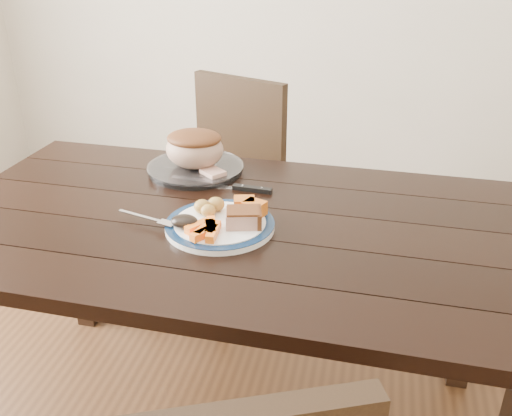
% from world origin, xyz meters
% --- Properties ---
extents(dining_table, '(1.62, 0.94, 0.75)m').
position_xyz_m(dining_table, '(0.00, 0.00, 0.66)').
color(dining_table, black).
rests_on(dining_table, ground).
extents(chair_far, '(0.55, 0.55, 0.93)m').
position_xyz_m(chair_far, '(-0.22, 0.73, 0.52)').
color(chair_far, black).
rests_on(chair_far, ground).
extents(dinner_plate, '(0.29, 0.29, 0.02)m').
position_xyz_m(dinner_plate, '(-0.01, -0.06, 0.76)').
color(dinner_plate, white).
rests_on(dinner_plate, dining_table).
extents(plate_rim, '(0.29, 0.29, 0.02)m').
position_xyz_m(plate_rim, '(-0.01, -0.06, 0.77)').
color(plate_rim, '#0C203C').
rests_on(plate_rim, dinner_plate).
extents(serving_platter, '(0.30, 0.30, 0.02)m').
position_xyz_m(serving_platter, '(-0.19, 0.29, 0.76)').
color(serving_platter, white).
rests_on(serving_platter, dining_table).
extents(pork_slice, '(0.10, 0.09, 0.04)m').
position_xyz_m(pork_slice, '(0.06, -0.06, 0.79)').
color(pork_slice, tan).
rests_on(pork_slice, dinner_plate).
extents(roasted_potatoes, '(0.08, 0.08, 0.04)m').
position_xyz_m(roasted_potatoes, '(-0.05, -0.02, 0.79)').
color(roasted_potatoes, gold).
rests_on(roasted_potatoes, dinner_plate).
extents(carrot_batons, '(0.09, 0.12, 0.02)m').
position_xyz_m(carrot_batons, '(-0.02, -0.13, 0.78)').
color(carrot_batons, orange).
rests_on(carrot_batons, dinner_plate).
extents(pumpkin_wedges, '(0.10, 0.08, 0.04)m').
position_xyz_m(pumpkin_wedges, '(0.06, 0.01, 0.79)').
color(pumpkin_wedges, orange).
rests_on(pumpkin_wedges, dinner_plate).
extents(dark_mushroom, '(0.07, 0.05, 0.03)m').
position_xyz_m(dark_mushroom, '(-0.09, -0.11, 0.79)').
color(dark_mushroom, black).
rests_on(dark_mushroom, dinner_plate).
extents(fork, '(0.18, 0.07, 0.00)m').
position_xyz_m(fork, '(-0.19, -0.08, 0.77)').
color(fork, silver).
rests_on(fork, dinner_plate).
extents(roast_joint, '(0.18, 0.16, 0.12)m').
position_xyz_m(roast_joint, '(-0.19, 0.29, 0.83)').
color(roast_joint, tan).
rests_on(roast_joint, serving_platter).
extents(cut_slice, '(0.09, 0.09, 0.02)m').
position_xyz_m(cut_slice, '(-0.11, 0.24, 0.78)').
color(cut_slice, tan).
rests_on(cut_slice, serving_platter).
extents(carving_knife, '(0.32, 0.05, 0.01)m').
position_xyz_m(carving_knife, '(-0.02, 0.19, 0.76)').
color(carving_knife, silver).
rests_on(carving_knife, dining_table).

